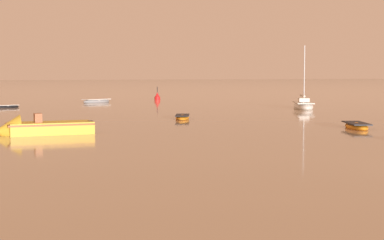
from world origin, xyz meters
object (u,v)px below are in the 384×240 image
object	(u,v)px
motorboat_moored_4	(36,130)
channel_buoy	(157,97)
rowboat_moored_0	(7,107)
rowboat_moored_4	(182,117)
rowboat_moored_1	(96,101)
rowboat_moored_3	(356,126)
sailboat_moored_1	(303,106)

from	to	relation	value
motorboat_moored_4	channel_buoy	bearing A→B (deg)	-116.86
rowboat_moored_0	rowboat_moored_4	xyz separation A→B (m)	(12.65, -26.20, 0.03)
rowboat_moored_1	rowboat_moored_3	bearing A→B (deg)	75.97
rowboat_moored_1	rowboat_moored_4	bearing A→B (deg)	65.82
rowboat_moored_0	rowboat_moored_4	bearing A→B (deg)	-78.05
rowboat_moored_1	sailboat_moored_1	distance (m)	31.33
motorboat_moored_4	sailboat_moored_1	xyz separation A→B (m)	(34.28, 19.89, 0.03)
rowboat_moored_3	rowboat_moored_4	xyz separation A→B (m)	(-8.52, 14.22, -0.02)
rowboat_moored_3	rowboat_moored_4	bearing A→B (deg)	-126.97
rowboat_moored_3	sailboat_moored_1	distance (m)	27.03
rowboat_moored_0	sailboat_moored_1	size ratio (longest dim) A/B	0.41
rowboat_moored_0	rowboat_moored_1	world-z (taller)	rowboat_moored_1
rowboat_moored_1	motorboat_moored_4	distance (m)	47.48
rowboat_moored_3	sailboat_moored_1	xyz separation A→B (m)	(11.16, 24.62, 0.16)
channel_buoy	rowboat_moored_0	bearing A→B (deg)	-150.72
rowboat_moored_0	rowboat_moored_4	world-z (taller)	rowboat_moored_4
rowboat_moored_0	sailboat_moored_1	distance (m)	35.99
channel_buoy	rowboat_moored_4	bearing A→B (deg)	-106.37
sailboat_moored_1	channel_buoy	xyz separation A→B (m)	(-7.97, 29.46, 0.12)
motorboat_moored_4	channel_buoy	xyz separation A→B (m)	(26.31, 49.35, 0.15)
rowboat_moored_1	sailboat_moored_1	world-z (taller)	sailboat_moored_1
rowboat_moored_1	rowboat_moored_3	distance (m)	50.23
rowboat_moored_1	channel_buoy	bearing A→B (deg)	179.33
rowboat_moored_0	channel_buoy	world-z (taller)	channel_buoy
rowboat_moored_0	channel_buoy	distance (m)	27.93
sailboat_moored_1	rowboat_moored_0	bearing A→B (deg)	-89.98
rowboat_moored_4	channel_buoy	xyz separation A→B (m)	(11.71, 39.86, 0.30)
rowboat_moored_0	rowboat_moored_1	bearing A→B (deg)	20.57
rowboat_moored_3	channel_buoy	world-z (taller)	channel_buoy
sailboat_moored_1	channel_buoy	world-z (taller)	sailboat_moored_1
motorboat_moored_4	rowboat_moored_3	bearing A→B (deg)	169.63
rowboat_moored_1	motorboat_moored_4	size ratio (longest dim) A/B	0.71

